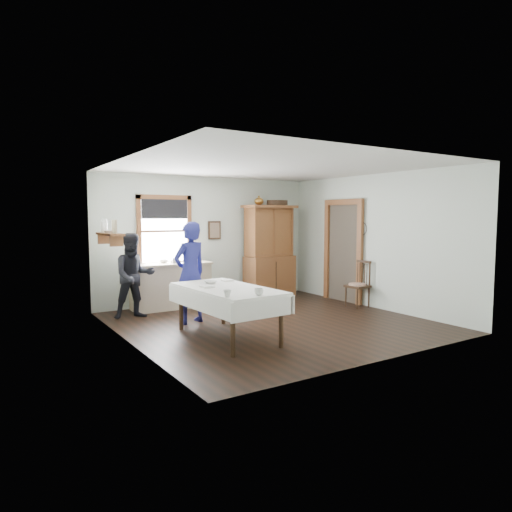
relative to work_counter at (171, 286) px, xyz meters
name	(u,v)px	position (x,y,z in m)	size (l,w,h in m)	color
room	(273,246)	(1.01, -2.15, 0.89)	(5.01, 5.01, 2.70)	black
window	(165,227)	(0.01, 0.32, 1.17)	(1.18, 0.07, 1.48)	white
doorway	(343,248)	(3.47, -1.30, 0.70)	(0.09, 1.14, 2.22)	#473E33
wall_shelf	(109,233)	(-1.36, -0.61, 1.11)	(0.24, 1.00, 0.44)	brown
framed_picture	(215,230)	(1.16, 0.31, 1.09)	(0.30, 0.04, 0.40)	#382213
rug_beater	(362,223)	(3.46, -1.85, 1.26)	(0.27, 0.27, 0.01)	black
work_counter	(171,286)	(0.00, 0.00, 0.00)	(1.61, 0.61, 0.92)	tan
china_hutch	(270,251)	(2.41, -0.01, 0.59)	(1.23, 0.59, 2.10)	brown
dining_table	(227,313)	(-0.15, -2.62, -0.07)	(1.03, 1.96, 0.78)	white
spindle_chair	(357,284)	(3.25, -1.96, 0.02)	(0.44, 0.44, 0.96)	#382213
pail	(244,298)	(1.44, -0.46, -0.32)	(0.26, 0.26, 0.28)	gray
wicker_basket	(260,295)	(2.01, -0.23, -0.36)	(0.35, 0.25, 0.21)	olive
woman_blue	(190,276)	(-0.20, -1.39, 0.36)	(0.60, 0.39, 1.63)	navy
figure_dark	(134,279)	(-0.91, -0.49, 0.26)	(0.70, 0.55, 1.44)	black
table_cup_a	(259,292)	(-0.12, -3.45, 0.37)	(0.12, 0.12, 0.10)	silver
table_cup_b	(227,293)	(-0.54, -3.34, 0.37)	(0.10, 0.10, 0.10)	silver
table_bowl	(211,282)	(-0.18, -2.13, 0.35)	(0.21, 0.21, 0.05)	silver
counter_book	(185,261)	(0.31, 0.00, 0.47)	(0.17, 0.23, 0.02)	#7C6652
counter_bowl	(164,261)	(-0.11, 0.09, 0.49)	(0.20, 0.20, 0.06)	silver
shelf_bowl	(109,231)	(-1.36, -0.60, 1.14)	(0.22, 0.22, 0.05)	silver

